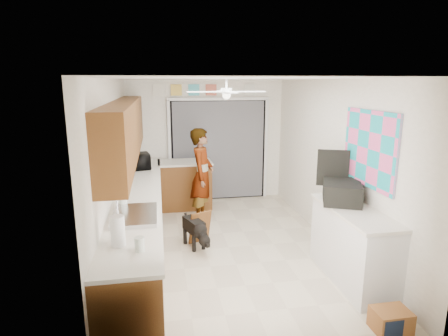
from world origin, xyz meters
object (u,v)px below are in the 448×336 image
paper_towel_roll (118,231)px  dog (194,231)px  soap_bottle (123,197)px  cardboard_box (391,320)px  man (202,175)px  navy_crate (391,321)px  suitcase (342,192)px  microwave (140,161)px

paper_towel_roll → dog: bearing=64.9°
dog → soap_bottle: bearing=-162.5°
cardboard_box → man: man is taller
navy_crate → dog: 2.92m
soap_bottle → suitcase: bearing=-5.8°
suitcase → paper_towel_roll: bearing=-138.9°
soap_bottle → paper_towel_roll: paper_towel_roll is taller
microwave → soap_bottle: (-0.12, -2.13, -0.00)m
paper_towel_roll → man: man is taller
microwave → dog: microwave is taller
suitcase → cardboard_box: 1.63m
soap_bottle → man: man is taller
cardboard_box → microwave: bearing=124.6°
cardboard_box → navy_crate: size_ratio=1.08×
paper_towel_roll → navy_crate: size_ratio=0.88×
paper_towel_roll → suitcase: 2.86m
microwave → cardboard_box: size_ratio=1.32×
microwave → dog: size_ratio=0.76×
microwave → soap_bottle: bearing=165.5°
soap_bottle → suitcase: same height
soap_bottle → dog: 1.45m
microwave → man: (1.07, -0.32, -0.23)m
soap_bottle → navy_crate: 3.28m
navy_crate → paper_towel_roll: bearing=170.7°
microwave → paper_towel_roll: size_ratio=1.62×
soap_bottle → navy_crate: bearing=-30.6°
suitcase → microwave: bearing=160.8°
navy_crate → soap_bottle: bearing=149.4°
man → dog: man is taller
suitcase → cardboard_box: bearing=-69.9°
microwave → navy_crate: size_ratio=1.43×
microwave → dog: 1.82m
man → navy_crate: bearing=-137.5°
navy_crate → man: (-1.50, 3.41, 0.74)m
paper_towel_roll → dog: (0.89, 1.89, -0.84)m
paper_towel_roll → navy_crate: 2.86m
paper_towel_roll → cardboard_box: (2.65, -0.44, -0.97)m
cardboard_box → dog: size_ratio=0.58×
suitcase → dog: size_ratio=0.97×
suitcase → navy_crate: suitcase is taller
suitcase → man: size_ratio=0.36×
suitcase → navy_crate: 1.64m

